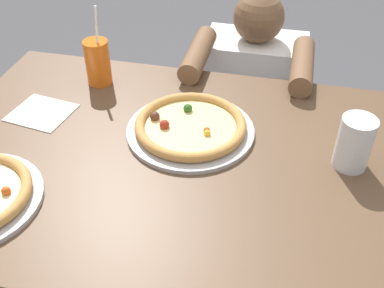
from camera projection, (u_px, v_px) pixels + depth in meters
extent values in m
cube|color=brown|center=(166.00, 162.00, 1.18)|extent=(1.21, 0.87, 0.04)
cylinder|color=#443122|center=(61.00, 157.00, 1.77)|extent=(0.07, 0.07, 0.71)
cylinder|color=#443122|center=(346.00, 201.00, 1.59)|extent=(0.07, 0.07, 0.71)
sphere|color=#BF4C19|center=(6.00, 191.00, 1.03)|extent=(0.02, 0.02, 0.02)
cylinder|color=#B7B7BC|center=(190.00, 131.00, 1.24)|extent=(0.34, 0.34, 0.01)
cylinder|color=#E5CC7F|center=(190.00, 127.00, 1.23)|extent=(0.24, 0.24, 0.01)
torus|color=#C68C47|center=(190.00, 125.00, 1.22)|extent=(0.29, 0.29, 0.03)
sphere|color=maroon|center=(164.00, 125.00, 1.22)|extent=(0.03, 0.03, 0.03)
sphere|color=gold|center=(207.00, 133.00, 1.19)|extent=(0.02, 0.02, 0.02)
sphere|color=#2D6623|center=(188.00, 108.00, 1.28)|extent=(0.02, 0.02, 0.02)
sphere|color=brown|center=(155.00, 116.00, 1.25)|extent=(0.03, 0.03, 0.03)
sphere|color=#BF4C19|center=(207.00, 130.00, 1.20)|extent=(0.02, 0.02, 0.02)
cylinder|color=orange|center=(98.00, 62.00, 1.40)|extent=(0.07, 0.07, 0.14)
cylinder|color=white|center=(97.00, 28.00, 1.33)|extent=(0.01, 0.03, 0.12)
cylinder|color=silver|center=(354.00, 143.00, 1.10)|extent=(0.08, 0.08, 0.13)
cube|color=white|center=(363.00, 127.00, 1.08)|extent=(0.02, 0.02, 0.02)
cube|color=white|center=(352.00, 131.00, 1.07)|extent=(0.04, 0.04, 0.03)
cube|color=white|center=(42.00, 113.00, 1.31)|extent=(0.18, 0.17, 0.00)
cylinder|color=#333847|center=(246.00, 151.00, 2.01)|extent=(0.29, 0.29, 0.45)
cube|color=white|center=(253.00, 75.00, 1.77)|extent=(0.37, 0.22, 0.29)
sphere|color=brown|center=(259.00, 17.00, 1.63)|extent=(0.18, 0.18, 0.18)
cylinder|color=brown|center=(198.00, 54.00, 1.51)|extent=(0.07, 0.28, 0.07)
cylinder|color=brown|center=(302.00, 65.00, 1.45)|extent=(0.07, 0.28, 0.07)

